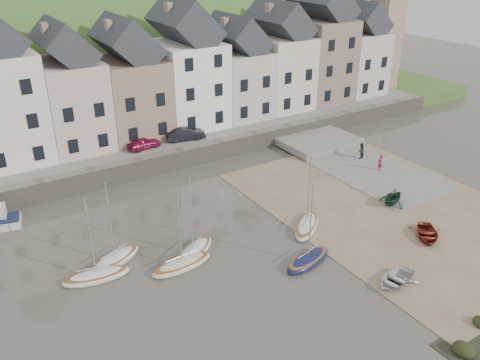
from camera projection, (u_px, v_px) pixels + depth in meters
ground at (284, 248)px, 35.92m from camera, size 160.00×160.00×0.00m
quay_land at (126, 118)px, 59.95m from camera, size 90.00×30.00×1.50m
quay_street at (165, 141)px, 50.85m from camera, size 70.00×7.00×0.10m
seawall at (180, 158)px, 48.47m from camera, size 70.00×1.20×1.80m
beach at (390, 208)px, 41.18m from camera, size 18.00×26.00×0.06m
slipway at (357, 164)px, 49.18m from camera, size 8.00×18.00×0.12m
hillside at (52, 181)px, 87.04m from camera, size 134.40×84.00×84.00m
townhouse_terrace at (163, 76)px, 51.83m from camera, size 61.05×8.00×13.93m
church_spire at (387, 16)px, 65.94m from camera, size 4.00×4.00×18.00m
sailboat_0 at (96, 276)px, 32.46m from camera, size 4.57×2.14×6.32m
sailboat_1 at (115, 259)px, 34.16m from camera, size 4.50×3.05×6.32m
sailboat_2 at (182, 264)px, 33.63m from camera, size 4.61×1.85×6.32m
sailboat_3 at (193, 252)px, 34.96m from camera, size 4.61×3.60×6.32m
sailboat_4 at (307, 225)px, 38.22m from camera, size 4.50×4.06×6.32m
sailboat_5 at (308, 260)px, 34.12m from camera, size 4.46×2.48×6.32m
rowboat_white at (395, 279)px, 31.91m from camera, size 3.58×2.84×0.67m
rowboat_green at (393, 197)px, 41.42m from camera, size 3.06×2.78×1.38m
rowboat_red at (427, 234)px, 36.87m from camera, size 3.89×3.95×0.67m
person_red at (380, 162)px, 47.42m from camera, size 0.62×0.44×1.60m
person_dark at (361, 151)px, 50.03m from camera, size 0.94×0.82×1.63m
car_left at (144, 143)px, 48.56m from camera, size 3.42×1.68×1.12m
car_right at (185, 134)px, 50.68m from camera, size 4.19×2.14×1.32m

